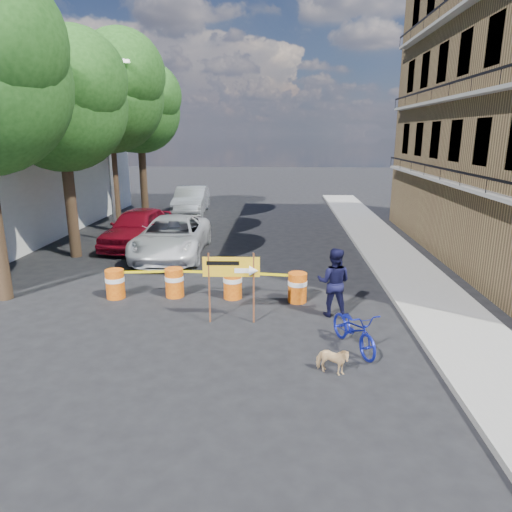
# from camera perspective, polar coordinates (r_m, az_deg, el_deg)

# --- Properties ---
(ground) EXTENTS (120.00, 120.00, 0.00)m
(ground) POSITION_cam_1_polar(r_m,az_deg,el_deg) (11.94, -4.93, -9.26)
(ground) COLOR black
(ground) RESTS_ON ground
(sidewalk_east) EXTENTS (2.40, 40.00, 0.15)m
(sidewalk_east) POSITION_cam_1_polar(r_m,az_deg,el_deg) (18.05, 17.74, -1.21)
(sidewalk_east) COLOR gray
(sidewalk_east) RESTS_ON ground
(tree_mid_a) EXTENTS (5.25, 5.00, 8.68)m
(tree_mid_a) POSITION_cam_1_polar(r_m,az_deg,el_deg) (19.65, -23.10, 17.12)
(tree_mid_a) COLOR #332316
(tree_mid_a) RESTS_ON ground
(tree_mid_b) EXTENTS (5.67, 5.40, 9.62)m
(tree_mid_b) POSITION_cam_1_polar(r_m,az_deg,el_deg) (24.31, -17.94, 18.63)
(tree_mid_b) COLOR #332316
(tree_mid_b) RESTS_ON ground
(tree_far) EXTENTS (5.04, 4.80, 8.84)m
(tree_far) POSITION_cam_1_polar(r_m,az_deg,el_deg) (29.02, -14.28, 17.19)
(tree_far) COLOR #332316
(tree_far) RESTS_ON ground
(streetlamp) EXTENTS (1.25, 0.18, 8.00)m
(streetlamp) POSITION_cam_1_polar(r_m,az_deg,el_deg) (21.63, -17.78, 12.95)
(streetlamp) COLOR gray
(streetlamp) RESTS_ON ground
(barrel_far_left) EXTENTS (0.58, 0.58, 0.90)m
(barrel_far_left) POSITION_cam_1_polar(r_m,az_deg,el_deg) (14.64, -17.20, -3.27)
(barrel_far_left) COLOR #C83E0B
(barrel_far_left) RESTS_ON ground
(barrel_mid_left) EXTENTS (0.58, 0.58, 0.90)m
(barrel_mid_left) POSITION_cam_1_polar(r_m,az_deg,el_deg) (14.33, -10.16, -3.22)
(barrel_mid_left) COLOR #C83E0B
(barrel_mid_left) RESTS_ON ground
(barrel_mid_right) EXTENTS (0.58, 0.58, 0.90)m
(barrel_mid_right) POSITION_cam_1_polar(r_m,az_deg,el_deg) (13.99, -2.93, -3.44)
(barrel_mid_right) COLOR #C83E0B
(barrel_mid_right) RESTS_ON ground
(barrel_far_right) EXTENTS (0.58, 0.58, 0.90)m
(barrel_far_right) POSITION_cam_1_polar(r_m,az_deg,el_deg) (13.72, 5.20, -3.86)
(barrel_far_right) COLOR #C83E0B
(barrel_far_right) RESTS_ON ground
(detour_sign) EXTENTS (1.49, 0.29, 1.92)m
(detour_sign) POSITION_cam_1_polar(r_m,az_deg,el_deg) (11.90, -2.16, -2.03)
(detour_sign) COLOR #592D19
(detour_sign) RESTS_ON ground
(pedestrian) EXTENTS (1.08, 0.93, 1.93)m
(pedestrian) POSITION_cam_1_polar(r_m,az_deg,el_deg) (12.69, 9.70, -3.26)
(pedestrian) COLOR black
(pedestrian) RESTS_ON ground
(bicycle) EXTENTS (0.98, 1.17, 1.90)m
(bicycle) POSITION_cam_1_polar(r_m,az_deg,el_deg) (10.82, 12.29, -6.73)
(bicycle) COLOR #121A94
(bicycle) RESTS_ON ground
(dog) EXTENTS (0.81, 0.59, 0.63)m
(dog) POSITION_cam_1_polar(r_m,az_deg,el_deg) (9.92, 9.50, -12.75)
(dog) COLOR #E3BC82
(dog) RESTS_ON ground
(suv_white) EXTENTS (2.86, 5.85, 1.60)m
(suv_white) POSITION_cam_1_polar(r_m,az_deg,el_deg) (19.05, -10.47, 2.35)
(suv_white) COLOR silver
(suv_white) RESTS_ON ground
(sedan_red) EXTENTS (2.54, 5.20, 1.71)m
(sedan_red) POSITION_cam_1_polar(r_m,az_deg,el_deg) (21.06, -14.51, 3.47)
(sedan_red) COLOR maroon
(sedan_red) RESTS_ON ground
(sedan_silver) EXTENTS (2.09, 5.27, 1.71)m
(sedan_silver) POSITION_cam_1_polar(r_m,az_deg,el_deg) (29.17, -8.10, 6.91)
(sedan_silver) COLOR silver
(sedan_silver) RESTS_ON ground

